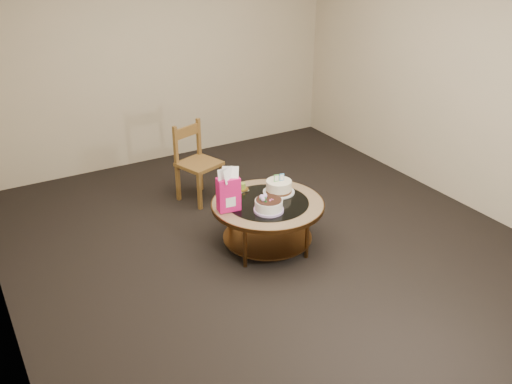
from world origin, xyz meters
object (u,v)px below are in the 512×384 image
dining_chair (197,162)px  cream_cake (279,187)px  gift_bag (228,190)px  decorated_cake (269,206)px  coffee_table (268,210)px

dining_chair → cream_cake: bearing=-92.7°
cream_cake → gift_bag: gift_bag is taller
cream_cake → gift_bag: 0.58m
decorated_cake → dining_chair: size_ratio=0.32×
coffee_table → gift_bag: 0.46m
coffee_table → decorated_cake: size_ratio=3.88×
gift_bag → decorated_cake: bearing=-26.8°
coffee_table → decorated_cake: 0.22m
cream_cake → gift_bag: size_ratio=0.75×
gift_bag → dining_chair: (0.23, 1.18, -0.23)m
coffee_table → gift_bag: (-0.37, 0.04, 0.27)m
gift_bag → coffee_table: bearing=0.8°
gift_bag → dining_chair: size_ratio=0.47×
coffee_table → decorated_cake: decorated_cake is taller
coffee_table → gift_bag: bearing=173.3°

